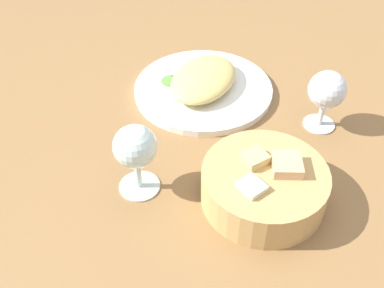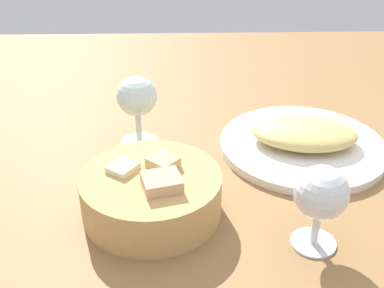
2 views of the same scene
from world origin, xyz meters
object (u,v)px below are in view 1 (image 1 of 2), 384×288
at_px(wine_glass_near, 135,150).
at_px(wine_glass_far, 327,92).
at_px(plate, 203,89).
at_px(bread_basket, 264,185).

distance_m(wine_glass_near, wine_glass_far, 0.35).
relative_size(plate, wine_glass_near, 2.26).
xyz_separation_m(bread_basket, wine_glass_near, (0.03, -0.19, 0.05)).
height_order(wine_glass_near, wine_glass_far, wine_glass_near).
xyz_separation_m(plate, wine_glass_near, (0.28, -0.03, 0.07)).
bearing_deg(plate, wine_glass_near, -6.25).
bearing_deg(plate, wine_glass_far, 80.65).
distance_m(plate, wine_glass_near, 0.29).
bearing_deg(wine_glass_far, plate, -99.35).
bearing_deg(wine_glass_far, wine_glass_near, -47.91).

